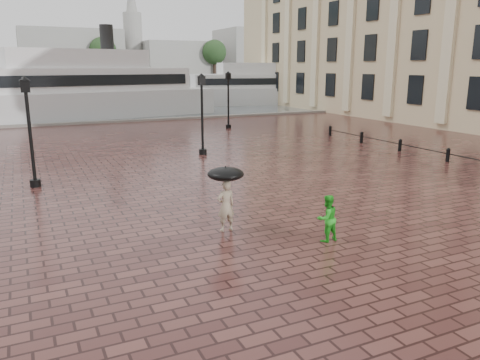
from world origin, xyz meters
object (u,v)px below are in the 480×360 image
object	(u,v)px
street_lamps	(110,111)
child_pedestrian	(327,218)
ferry_near	(78,91)
ferry_far	(260,87)
adult_pedestrian	(226,206)

from	to	relation	value
street_lamps	child_pedestrian	world-z (taller)	street_lamps
child_pedestrian	ferry_near	xyz separation A→B (m)	(-2.45, 37.39, 1.97)
child_pedestrian	ferry_far	world-z (taller)	ferry_far
street_lamps	ferry_near	size ratio (longest dim) A/B	0.77
street_lamps	ferry_near	distance (m)	19.52
ferry_near	street_lamps	bearing A→B (deg)	-102.63
adult_pedestrian	ferry_near	distance (m)	35.40
child_pedestrian	ferry_far	size ratio (longest dim) A/B	0.06
adult_pedestrian	ferry_far	bearing A→B (deg)	-121.54
street_lamps	ferry_far	world-z (taller)	ferry_far
street_lamps	child_pedestrian	xyz separation A→B (m)	(2.88, -17.88, -1.64)
adult_pedestrian	ferry_near	bearing A→B (deg)	-92.63
child_pedestrian	ferry_far	distance (m)	50.43
street_lamps	adult_pedestrian	world-z (taller)	street_lamps
ferry_near	ferry_far	world-z (taller)	ferry_near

